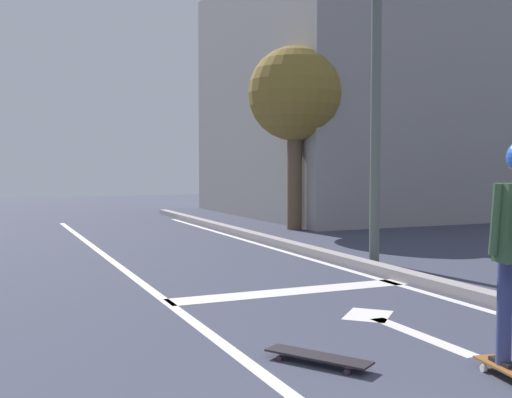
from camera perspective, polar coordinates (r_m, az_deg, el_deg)
The scene contains 10 objects.
lane_line_center at distance 7.69m, azimuth -8.86°, elevation -8.65°, with size 0.12×20.00×0.01m, color silver.
lane_line_curbside at distance 8.94m, azimuth 10.54°, elevation -7.00°, with size 0.12×20.00×0.01m, color silver.
stop_bar at distance 7.86m, azimuth 3.40°, elevation -8.36°, with size 3.20×0.40×0.01m, color silver.
lane_arrow_stem at distance 6.09m, azimuth 14.68°, elevation -11.89°, with size 0.16×1.40×0.01m, color silver.
lane_arrow_head at distance 6.75m, azimuth 10.14°, elevation -10.33°, with size 0.56×0.44×0.01m, color silver.
curb_strip at distance 9.07m, azimuth 11.86°, elevation -6.44°, with size 0.24×24.00×0.14m, color #9A9192.
spare_skateboard at distance 5.10m, azimuth 5.65°, elevation -14.07°, with size 0.64×0.85×0.08m.
traffic_signal_mast at distance 9.83m, azimuth 5.96°, elevation 15.50°, with size 3.91×0.34×5.22m.
roadside_tree at distance 15.22m, azimuth 3.54°, elevation 9.33°, with size 2.25×2.25×4.39m.
building_block at distance 21.84m, azimuth 14.70°, elevation 8.50°, with size 12.66×8.62×7.27m, color gray.
Camera 1 is at (-2.16, -1.29, 1.58)m, focal length 44.05 mm.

